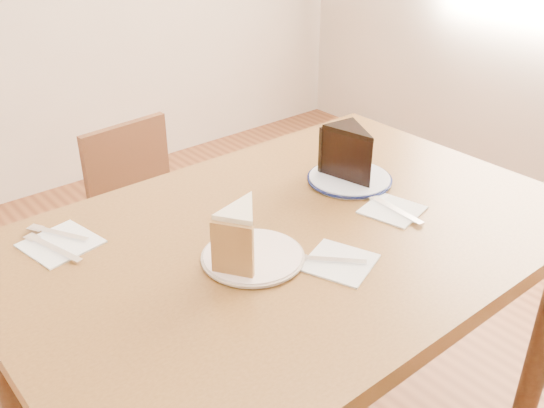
{
  "coord_description": "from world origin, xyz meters",
  "views": [
    {
      "loc": [
        -0.73,
        -0.8,
        1.4
      ],
      "look_at": [
        -0.02,
        0.04,
        0.8
      ],
      "focal_mm": 40.0,
      "sensor_mm": 36.0,
      "label": 1
    }
  ],
  "objects": [
    {
      "name": "chair_far",
      "position": [
        0.06,
        0.74,
        0.4
      ],
      "size": [
        0.38,
        0.38,
        0.72
      ],
      "rotation": [
        0.0,
        0.0,
        3.23
      ],
      "color": "#381D10",
      "rests_on": "ground"
    },
    {
      "name": "napkin_spare",
      "position": [
        -0.4,
        0.25,
        0.75
      ],
      "size": [
        0.15,
        0.15,
        0.0
      ],
      "primitive_type": "cube",
      "rotation": [
        0.0,
        0.0,
        0.18
      ],
      "color": "white",
      "rests_on": "table"
    },
    {
      "name": "plate_navy",
      "position": [
        0.25,
        0.08,
        0.76
      ],
      "size": [
        0.19,
        0.19,
        0.01
      ],
      "primitive_type": "cylinder",
      "color": "white",
      "rests_on": "table"
    },
    {
      "name": "carrot_cake",
      "position": [
        -0.15,
        -0.03,
        0.81
      ],
      "size": [
        0.13,
        0.12,
        0.1
      ],
      "primitive_type": null,
      "rotation": [
        0.0,
        0.0,
        -0.99
      ],
      "color": "white",
      "rests_on": "plate_cream"
    },
    {
      "name": "fork_spare",
      "position": [
        -0.39,
        0.29,
        0.76
      ],
      "size": [
        0.08,
        0.13,
        0.0
      ],
      "primitive_type": "cube",
      "rotation": [
        0.0,
        0.0,
        0.51
      ],
      "color": "silver",
      "rests_on": "napkin_spare"
    },
    {
      "name": "knife_navy",
      "position": [
        0.22,
        -0.08,
        0.76
      ],
      "size": [
        0.03,
        0.17,
        0.0
      ],
      "primitive_type": "cube",
      "rotation": [
        0.0,
        0.0,
        -0.08
      ],
      "color": "silver",
      "rests_on": "napkin_navy"
    },
    {
      "name": "chocolate_cake",
      "position": [
        0.25,
        0.07,
        0.82
      ],
      "size": [
        0.11,
        0.14,
        0.11
      ],
      "primitive_type": null,
      "rotation": [
        0.0,
        0.0,
        3.01
      ],
      "color": "black",
      "rests_on": "plate_navy"
    },
    {
      "name": "plate_cream",
      "position": [
        -0.14,
        -0.03,
        0.76
      ],
      "size": [
        0.19,
        0.19,
        0.01
      ],
      "primitive_type": "cylinder",
      "color": "white",
      "rests_on": "table"
    },
    {
      "name": "napkin_navy",
      "position": [
        0.22,
        -0.08,
        0.75
      ],
      "size": [
        0.14,
        0.14,
        0.0
      ],
      "primitive_type": "cube",
      "rotation": [
        0.0,
        0.0,
        0.22
      ],
      "color": "white",
      "rests_on": "table"
    },
    {
      "name": "table",
      "position": [
        0.0,
        0.0,
        0.65
      ],
      "size": [
        1.2,
        0.8,
        0.75
      ],
      "color": "#4A2E14",
      "rests_on": "ground"
    },
    {
      "name": "napkin_cream",
      "position": [
        -0.02,
        -0.15,
        0.75
      ],
      "size": [
        0.16,
        0.16,
        0.0
      ],
      "primitive_type": "cube",
      "rotation": [
        0.0,
        0.0,
        0.37
      ],
      "color": "white",
      "rests_on": "table"
    },
    {
      "name": "knife_spare",
      "position": [
        -0.42,
        0.24,
        0.76
      ],
      "size": [
        0.06,
        0.16,
        0.0
      ],
      "primitive_type": "cube",
      "rotation": [
        0.0,
        0.0,
        0.26
      ],
      "color": "silver",
      "rests_on": "napkin_spare"
    },
    {
      "name": "fork_cream",
      "position": [
        -0.03,
        -0.13,
        0.76
      ],
      "size": [
        0.11,
        0.11,
        0.0
      ],
      "primitive_type": "cube",
      "rotation": [
        0.0,
        0.0,
        0.75
      ],
      "color": "silver",
      "rests_on": "napkin_cream"
    }
  ]
}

